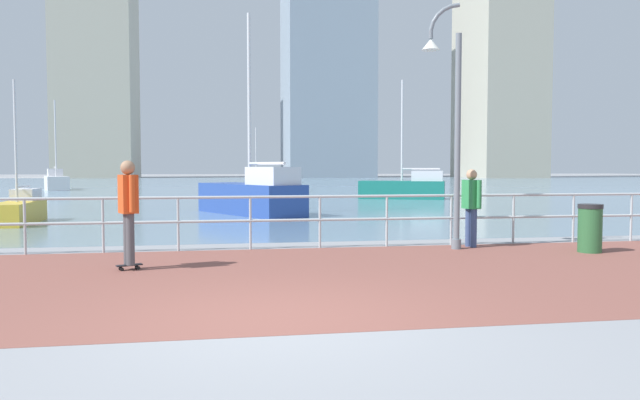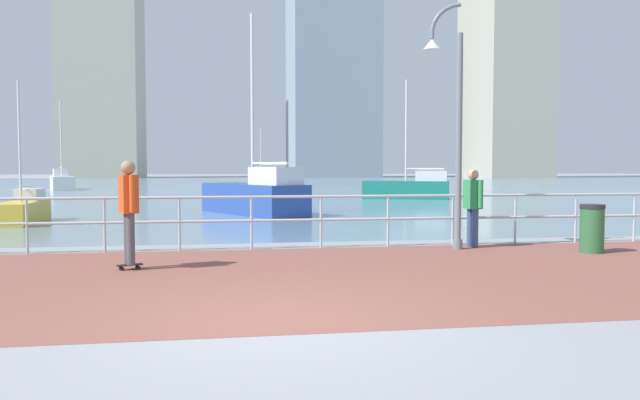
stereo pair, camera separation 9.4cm
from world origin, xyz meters
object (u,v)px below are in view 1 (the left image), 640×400
object	(u,v)px
sailboat_yellow	(56,181)
sailboat_navy	(256,182)
sailboat_gray	(252,195)
sailboat_teal	(405,188)
trash_bin	(590,228)
lamppost	(449,114)
bystander	(471,202)
skateboarder	(128,204)
sailboat_white	(18,210)

from	to	relation	value
sailboat_yellow	sailboat_navy	bearing A→B (deg)	10.33
sailboat_gray	sailboat_teal	xyz separation A→B (m)	(8.42, 9.19, -0.08)
sailboat_yellow	trash_bin	bearing A→B (deg)	-62.71
lamppost	bystander	xyz separation A→B (m)	(0.59, 0.21, -1.75)
bystander	sailboat_navy	distance (m)	38.30
bystander	sailboat_gray	world-z (taller)	sailboat_gray
sailboat_gray	sailboat_navy	size ratio (longest dim) A/B	1.41
skateboarder	sailboat_yellow	xyz separation A→B (m)	(-10.46, 37.28, -0.42)
sailboat_gray	sailboat_navy	world-z (taller)	sailboat_gray
lamppost	sailboat_gray	world-z (taller)	sailboat_gray
trash_bin	sailboat_white	world-z (taller)	sailboat_white
sailboat_teal	sailboat_white	distance (m)	19.19
skateboarder	sailboat_gray	xyz separation A→B (m)	(2.56, 11.21, -0.38)
bystander	sailboat_yellow	distance (m)	39.38
sailboat_navy	skateboarder	bearing A→B (deg)	-96.34
bystander	sailboat_teal	bearing A→B (deg)	76.52
lamppost	trash_bin	distance (m)	3.48
trash_bin	sailboat_white	distance (m)	15.27
lamppost	sailboat_navy	distance (m)	38.54
sailboat_yellow	sailboat_navy	size ratio (longest dim) A/B	1.33
trash_bin	sailboat_teal	distance (m)	19.93
trash_bin	sailboat_teal	size ratio (longest dim) A/B	0.15
bystander	sailboat_navy	size ratio (longest dim) A/B	0.32
lamppost	sailboat_gray	bearing A→B (deg)	109.20
sailboat_yellow	sailboat_gray	world-z (taller)	sailboat_gray
lamppost	bystander	size ratio (longest dim) A/B	3.04
lamppost	trash_bin	bearing A→B (deg)	-19.91
trash_bin	sailboat_yellow	xyz separation A→B (m)	(-18.91, 36.65, 0.16)
lamppost	skateboarder	distance (m)	6.34
sailboat_yellow	lamppost	bearing A→B (deg)	-65.36
trash_bin	sailboat_navy	distance (m)	39.57
sailboat_gray	sailboat_teal	distance (m)	12.47
bystander	sailboat_white	xyz separation A→B (m)	(-10.90, 7.16, -0.54)
lamppost	trash_bin	xyz separation A→B (m)	(2.52, -0.91, -2.22)
sailboat_gray	sailboat_navy	bearing A→B (deg)	86.26
skateboarder	sailboat_navy	bearing A→B (deg)	83.66
sailboat_yellow	sailboat_white	bearing A→B (deg)	-77.90
sailboat_yellow	sailboat_navy	distance (m)	15.15
sailboat_white	sailboat_gray	bearing A→B (deg)	18.29
sailboat_teal	sailboat_navy	bearing A→B (deg)	108.47
bystander	sailboat_gray	xyz separation A→B (m)	(-3.95, 9.46, -0.27)
skateboarder	sailboat_yellow	size ratio (longest dim) A/B	0.27
skateboarder	trash_bin	world-z (taller)	skateboarder
skateboarder	sailboat_navy	distance (m)	40.24
sailboat_yellow	sailboat_teal	world-z (taller)	sailboat_yellow
sailboat_gray	sailboat_navy	xyz separation A→B (m)	(1.88, 28.79, -0.19)
lamppost	bystander	bearing A→B (deg)	19.52
skateboarder	sailboat_teal	bearing A→B (deg)	61.69
skateboarder	sailboat_gray	distance (m)	11.50
trash_bin	lamppost	bearing A→B (deg)	160.09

